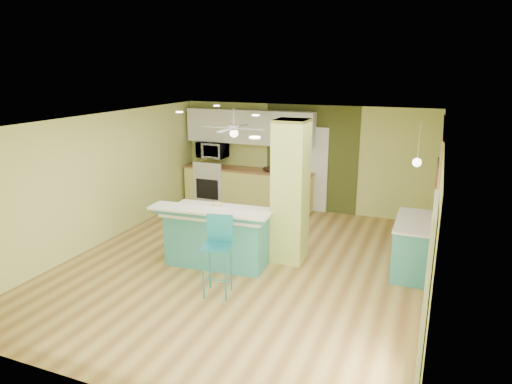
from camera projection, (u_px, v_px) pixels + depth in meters
floor at (245, 264)px, 7.98m from camera, size 6.00×7.00×0.01m
ceiling at (244, 120)px, 7.31m from camera, size 6.00×7.00×0.01m
wall_back at (303, 158)px, 10.78m from camera, size 6.00×0.01×2.50m
wall_front at (104, 285)px, 4.51m from camera, size 6.00×0.01×2.50m
wall_left at (101, 180)px, 8.73m from camera, size 0.01×7.00×2.50m
wall_right at (436, 217)px, 6.56m from camera, size 0.01×7.00×2.50m
wood_panel at (435, 205)px, 7.10m from camera, size 0.02×3.40×2.50m
olive_accent at (311, 159)px, 10.69m from camera, size 2.20×0.02×2.50m
interior_door at (310, 169)px, 10.73m from camera, size 0.82×0.05×2.00m
french_door at (425, 303)px, 4.57m from camera, size 0.04×1.08×2.10m
column at (290, 192)px, 7.86m from camera, size 0.55×0.55×2.50m
kitchen_run at (248, 188)px, 11.18m from camera, size 3.25×0.63×0.94m
stove at (213, 185)px, 11.52m from camera, size 0.76×0.66×1.08m
upper_cabinets at (249, 127)px, 10.90m from camera, size 3.20×0.34×0.80m
microwave at (212, 150)px, 11.29m from camera, size 0.70×0.48×0.39m
ceiling_fan at (234, 129)px, 9.61m from camera, size 1.41×1.41×0.61m
pendant_lamp at (417, 162)px, 7.19m from camera, size 0.14×0.14×0.69m
wall_decor at (436, 184)px, 7.21m from camera, size 0.03×0.90×0.70m
peninsula at (219, 235)px, 7.92m from camera, size 2.07×1.21×1.09m
bar_stool at (218, 242)px, 6.78m from camera, size 0.48×0.48×1.22m
side_counter at (412, 245)px, 7.63m from camera, size 0.59×1.39×0.89m
fruit_bowl at (270, 170)px, 10.80m from camera, size 0.35×0.35×0.08m
canister at (217, 208)px, 7.68m from camera, size 0.16×0.16×0.18m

